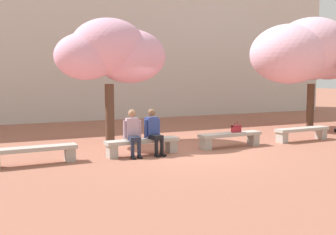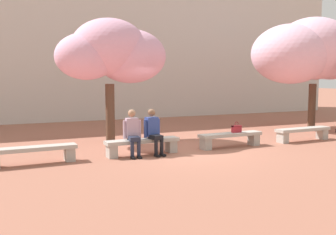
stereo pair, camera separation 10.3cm
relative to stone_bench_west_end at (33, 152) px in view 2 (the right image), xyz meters
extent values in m
plane|color=#9E604C|center=(4.37, 0.00, -0.31)|extent=(100.00, 100.00, 0.00)
cube|color=beige|center=(4.37, 11.00, 4.10)|extent=(28.00, 4.00, 8.82)
cube|color=#ADA89E|center=(0.00, 0.00, 0.09)|extent=(2.15, 0.50, 0.10)
cube|color=#ADA89E|center=(0.90, 0.03, -0.14)|extent=(0.25, 0.35, 0.35)
cube|color=#ADA89E|center=(2.92, 0.00, 0.09)|extent=(2.15, 0.50, 0.10)
cube|color=#ADA89E|center=(2.02, -0.03, -0.14)|extent=(0.25, 0.35, 0.35)
cube|color=#ADA89E|center=(3.81, 0.03, -0.14)|extent=(0.25, 0.35, 0.35)
cube|color=#ADA89E|center=(5.83, 0.00, 0.09)|extent=(2.15, 0.50, 0.10)
cube|color=#ADA89E|center=(4.93, -0.03, -0.14)|extent=(0.25, 0.35, 0.35)
cube|color=#ADA89E|center=(6.73, 0.03, -0.14)|extent=(0.25, 0.35, 0.35)
cube|color=#ADA89E|center=(8.75, 0.00, 0.09)|extent=(2.15, 0.50, 0.10)
cube|color=#ADA89E|center=(7.85, -0.03, -0.14)|extent=(0.25, 0.35, 0.35)
cube|color=#ADA89E|center=(9.64, 0.03, -0.14)|extent=(0.25, 0.35, 0.35)
cube|color=black|center=(2.49, -0.41, -0.28)|extent=(0.12, 0.23, 0.06)
cylinder|color=#23283D|center=(2.49, -0.35, -0.07)|extent=(0.10, 0.10, 0.42)
cube|color=black|center=(2.67, -0.43, -0.28)|extent=(0.12, 0.23, 0.06)
cylinder|color=#23283D|center=(2.67, -0.37, -0.07)|extent=(0.10, 0.10, 0.42)
cube|color=#23283D|center=(2.60, -0.18, 0.20)|extent=(0.32, 0.42, 0.12)
cube|color=#B293A8|center=(2.62, 0.04, 0.47)|extent=(0.36, 0.25, 0.54)
sphere|color=#A37556|center=(2.62, 0.04, 0.87)|extent=(0.21, 0.21, 0.21)
cylinder|color=#B293A8|center=(2.41, 0.04, 0.43)|extent=(0.09, 0.09, 0.50)
cylinder|color=#B293A8|center=(2.83, 0.00, 0.43)|extent=(0.09, 0.09, 0.50)
cube|color=black|center=(3.18, -0.43, -0.28)|extent=(0.13, 0.23, 0.06)
cylinder|color=black|center=(3.18, -0.37, -0.07)|extent=(0.10, 0.10, 0.42)
cube|color=black|center=(3.36, -0.40, -0.28)|extent=(0.13, 0.23, 0.06)
cylinder|color=black|center=(3.35, -0.34, -0.07)|extent=(0.10, 0.10, 0.42)
cube|color=black|center=(3.24, -0.18, 0.20)|extent=(0.33, 0.44, 0.12)
cube|color=#2D4289|center=(3.21, 0.04, 0.47)|extent=(0.37, 0.27, 0.54)
sphere|color=brown|center=(3.21, 0.04, 0.87)|extent=(0.21, 0.21, 0.21)
cylinder|color=#2D4289|center=(3.00, -0.01, 0.43)|extent=(0.09, 0.09, 0.50)
cylinder|color=#2D4289|center=(3.42, 0.05, 0.43)|extent=(0.09, 0.09, 0.50)
cube|color=#A3232D|center=(6.06, 0.02, 0.25)|extent=(0.30, 0.14, 0.22)
cube|color=maroon|center=(6.06, 0.01, 0.34)|extent=(0.30, 0.15, 0.04)
torus|color=maroon|center=(6.06, 0.02, 0.41)|extent=(0.14, 0.02, 0.14)
cylinder|color=#513828|center=(2.65, 2.33, 0.66)|extent=(0.30, 0.30, 1.95)
ellipsoid|color=#EAA8C6|center=(2.65, 2.33, 2.83)|extent=(2.45, 2.32, 1.84)
ellipsoid|color=#EAA8C6|center=(1.90, 2.31, 2.52)|extent=(1.99, 1.87, 1.49)
ellipsoid|color=#EAA8C6|center=(3.40, 2.42, 2.55)|extent=(2.39, 2.42, 1.79)
cylinder|color=#513828|center=(11.52, 2.49, 0.63)|extent=(0.31, 0.31, 1.88)
ellipsoid|color=#EFB7D1|center=(11.52, 2.49, 3.04)|extent=(3.46, 3.01, 2.59)
ellipsoid|color=#EFB7D1|center=(10.46, 2.68, 2.80)|extent=(3.28, 3.18, 2.46)
ellipsoid|color=#EFB7D1|center=(12.59, 2.60, 2.90)|extent=(3.09, 2.75, 2.32)
camera|label=1|loc=(-0.96, -10.18, 1.89)|focal=42.00mm
camera|label=2|loc=(-0.86, -10.22, 1.89)|focal=42.00mm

